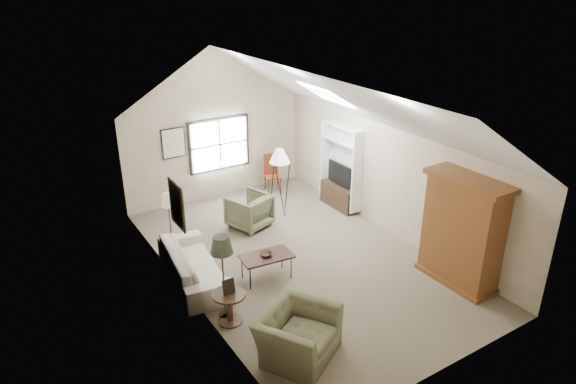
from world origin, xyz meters
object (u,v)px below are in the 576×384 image
side_table (230,308)px  coffee_table (267,267)px  sofa (194,264)px  armchair_near (298,334)px  armoire (462,231)px  armchair_far (249,211)px  side_chair (273,174)px

side_table → coffee_table: bearing=34.8°
sofa → armchair_near: size_ratio=1.92×
armoire → armchair_near: 3.91m
armchair_near → armchair_far: size_ratio=1.36×
armoire → armchair_near: bearing=-178.3°
coffee_table → armchair_near: bearing=-107.7°
armoire → sofa: size_ratio=0.94×
armoire → side_chair: bearing=97.6°
armchair_far → side_table: 3.67m
armchair_near → armchair_far: 4.64m
armchair_far → coffee_table: (-0.80, -2.20, -0.15)m
side_chair → side_table: bearing=-112.5°
side_table → side_chair: side_chair is taller
sofa → armoire: bearing=-116.0°
armchair_near → coffee_table: bearing=42.1°
coffee_table → side_chair: 4.41m
sofa → side_chair: bearing=-43.6°
sofa → side_table: sofa is taller
side_chair → coffee_table: bearing=-106.8°
armchair_near → coffee_table: size_ratio=1.20×
armchair_near → side_table: size_ratio=2.08×
armoire → sofa: bearing=147.2°
armchair_near → coffee_table: (0.70, 2.19, -0.14)m
sofa → side_chair: side_chair is taller
sofa → armchair_far: 2.50m
armchair_near → armchair_far: (1.50, 4.39, 0.01)m
side_chair → armoire: bearing=-66.7°
coffee_table → side_table: bearing=-145.2°
side_chair → armchair_far: bearing=-120.1°
armoire → side_chair: armoire is taller
armchair_near → armoire: bearing=-28.4°
sofa → armchair_far: size_ratio=2.60×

